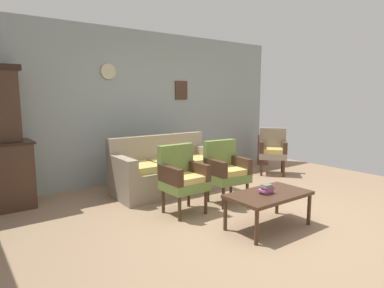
# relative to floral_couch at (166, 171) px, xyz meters

# --- Properties ---
(ground_plane) EXTENTS (7.68, 7.68, 0.00)m
(ground_plane) POSITION_rel_floral_couch_xyz_m (0.05, -1.65, -0.33)
(ground_plane) COLOR #997A5B
(wall_back_with_decor) EXTENTS (6.40, 0.09, 2.70)m
(wall_back_with_decor) POSITION_rel_floral_couch_xyz_m (0.05, 0.98, 1.02)
(wall_back_with_decor) COLOR #939E99
(wall_back_with_decor) RESTS_ON ground
(floral_couch) EXTENTS (1.76, 0.83, 0.90)m
(floral_couch) POSITION_rel_floral_couch_xyz_m (0.00, 0.00, 0.00)
(floral_couch) COLOR gray
(floral_couch) RESTS_ON ground
(armchair_near_cabinet) EXTENTS (0.52, 0.49, 0.90)m
(armchair_near_cabinet) POSITION_rel_floral_couch_xyz_m (-0.37, -0.98, 0.17)
(armchair_near_cabinet) COLOR olive
(armchair_near_cabinet) RESTS_ON ground
(armchair_near_couch_end) EXTENTS (0.57, 0.54, 0.90)m
(armchair_near_couch_end) POSITION_rel_floral_couch_xyz_m (0.38, -1.00, 0.17)
(armchair_near_couch_end) COLOR olive
(armchair_near_couch_end) RESTS_ON ground
(wingback_chair_by_fireplace) EXTENTS (0.71, 0.71, 0.90)m
(wingback_chair_by_fireplace) POSITION_rel_floral_couch_xyz_m (2.36, -0.21, 0.17)
(wingback_chair_by_fireplace) COLOR gray
(wingback_chair_by_fireplace) RESTS_ON ground
(coffee_table) EXTENTS (1.00, 0.56, 0.42)m
(coffee_table) POSITION_rel_floral_couch_xyz_m (0.15, -2.00, 0.05)
(coffee_table) COLOR #472D1E
(coffee_table) RESTS_ON ground
(book_stack_on_table) EXTENTS (0.17, 0.11, 0.11)m
(book_stack_on_table) POSITION_rel_floral_couch_xyz_m (0.12, -1.99, 0.14)
(book_stack_on_table) COLOR #A7538A
(book_stack_on_table) RESTS_ON coffee_table
(floor_vase_by_wall) EXTENTS (0.25, 0.25, 0.67)m
(floor_vase_by_wall) POSITION_rel_floral_couch_xyz_m (2.90, 0.50, 0.01)
(floor_vase_by_wall) COLOR brown
(floor_vase_by_wall) RESTS_ON ground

